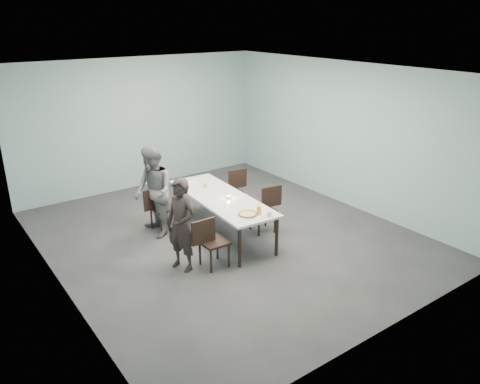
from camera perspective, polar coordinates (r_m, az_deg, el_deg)
ground at (r=8.75m, az=-1.60°, el=-5.35°), size 7.00×7.00×0.00m
room_shell at (r=8.07m, az=-1.75°, el=7.68°), size 6.02×7.02×3.01m
table at (r=8.55m, az=-2.31°, el=-0.93°), size 1.06×2.65×0.75m
chair_near_left at (r=7.51m, az=-3.71°, el=-5.77°), size 0.61×0.42×0.87m
chair_far_left at (r=8.90m, az=-9.80°, el=-1.65°), size 0.63×0.46×0.87m
chair_near_right at (r=8.78m, az=3.23°, el=-1.69°), size 0.64×0.48×0.87m
chair_far_right at (r=9.72m, az=-0.86°, el=0.60°), size 0.63×0.46×0.87m
diner_near at (r=7.41m, az=-7.17°, el=-4.03°), size 0.54×0.65×1.53m
diner_far at (r=8.63m, az=-10.54°, el=0.02°), size 0.71×0.87×1.69m
pizza at (r=7.73m, az=0.95°, el=-2.74°), size 0.34×0.34×0.04m
side_plate at (r=8.08m, az=0.37°, el=-1.77°), size 0.18×0.18×0.01m
beer_glass at (r=7.75m, az=2.33°, el=-2.24°), size 0.08×0.08×0.15m
water_tumbler at (r=7.70m, az=3.58°, el=-2.67°), size 0.08×0.08×0.09m
tealight at (r=8.44m, az=-1.40°, el=-0.65°), size 0.06×0.06×0.05m
amber_tumbler at (r=9.00m, az=-4.27°, el=0.83°), size 0.07×0.07×0.08m
menu at (r=9.27m, az=-6.12°, el=1.11°), size 0.31×0.24×0.01m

